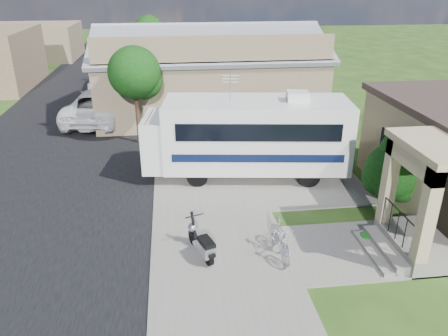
{
  "coord_description": "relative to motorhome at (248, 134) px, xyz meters",
  "views": [
    {
      "loc": [
        -2.2,
        -11.2,
        7.39
      ],
      "look_at": [
        -0.5,
        2.5,
        1.3
      ],
      "focal_mm": 35.0,
      "sensor_mm": 36.0,
      "label": 1
    }
  ],
  "objects": [
    {
      "name": "street_slab",
      "position": [
        -8.23,
        5.36,
        -1.72
      ],
      "size": [
        9.0,
        80.0,
        0.02
      ],
      "primitive_type": "cube",
      "color": "black",
      "rests_on": "ground"
    },
    {
      "name": "driveway_slab",
      "position": [
        0.77,
        -0.14,
        -1.71
      ],
      "size": [
        7.0,
        6.0,
        0.05
      ],
      "primitive_type": "cube",
      "color": "slate",
      "rests_on": "ground"
    },
    {
      "name": "van",
      "position": [
        -7.16,
        15.25,
        -0.8
      ],
      "size": [
        3.18,
        6.62,
        1.86
      ],
      "primitive_type": "imported",
      "rotation": [
        0.0,
        0.0,
        0.09
      ],
      "color": "white",
      "rests_on": "ground"
    },
    {
      "name": "pickup_truck",
      "position": [
        -6.76,
        8.22,
        -0.85
      ],
      "size": [
        3.86,
        6.72,
        1.76
      ],
      "primitive_type": "imported",
      "rotation": [
        0.0,
        0.0,
        2.99
      ],
      "color": "white",
      "rests_on": "ground"
    },
    {
      "name": "scooter",
      "position": [
        -2.26,
        -5.44,
        -1.25
      ],
      "size": [
        0.82,
        1.59,
        1.07
      ],
      "rotation": [
        0.0,
        0.0,
        0.33
      ],
      "color": "black",
      "rests_on": "ground"
    },
    {
      "name": "shrub",
      "position": [
        4.58,
        -3.03,
        -0.36
      ],
      "size": [
        2.18,
        2.09,
        2.68
      ],
      "color": "#301F15",
      "rests_on": "ground"
    },
    {
      "name": "motorhome",
      "position": [
        0.0,
        0.0,
        0.0
      ],
      "size": [
        8.12,
        3.47,
        4.03
      ],
      "rotation": [
        0.0,
        0.0,
        -0.13
      ],
      "color": "silver",
      "rests_on": "ground"
    },
    {
      "name": "garden_hose",
      "position": [
        2.78,
        -5.21,
        -1.64
      ],
      "size": [
        0.39,
        0.39,
        0.18
      ],
      "primitive_type": "cylinder",
      "color": "#156D19",
      "rests_on": "ground"
    },
    {
      "name": "warehouse",
      "position": [
        -0.73,
        9.33,
        0.26
      ],
      "size": [
        12.5,
        8.4,
        5.04
      ],
      "color": "brown",
      "rests_on": "ground"
    },
    {
      "name": "ground",
      "position": [
        -0.73,
        -4.64,
        -1.73
      ],
      "size": [
        120.0,
        120.0,
        0.0
      ],
      "primitive_type": "plane",
      "color": "#1D3B0F"
    },
    {
      "name": "street_tree_a",
      "position": [
        -4.43,
        4.41,
        1.52
      ],
      "size": [
        2.44,
        2.4,
        4.58
      ],
      "color": "#301F15",
      "rests_on": "ground"
    },
    {
      "name": "distant_bldg_near",
      "position": [
        -15.73,
        29.36,
        -0.13
      ],
      "size": [
        8.0,
        7.0,
        3.2
      ],
      "primitive_type": "cube",
      "color": "brown",
      "rests_on": "ground"
    },
    {
      "name": "walk_slab",
      "position": [
        2.27,
        -5.64,
        -1.71
      ],
      "size": [
        4.0,
        3.0,
        0.05
      ],
      "primitive_type": "cube",
      "color": "slate",
      "rests_on": "ground"
    },
    {
      "name": "sidewalk_slab",
      "position": [
        -1.73,
        5.36,
        -1.7
      ],
      "size": [
        4.0,
        80.0,
        0.06
      ],
      "primitive_type": "cube",
      "color": "slate",
      "rests_on": "ground"
    },
    {
      "name": "street_tree_c",
      "position": [
        -4.43,
        23.41,
        1.37
      ],
      "size": [
        2.44,
        2.4,
        4.42
      ],
      "color": "#301F15",
      "rests_on": "ground"
    },
    {
      "name": "bicycle",
      "position": [
        -0.05,
        -5.65,
        -1.2
      ],
      "size": [
        0.62,
        1.79,
        1.06
      ],
      "primitive_type": "imported",
      "rotation": [
        0.0,
        0.0,
        0.07
      ],
      "color": "#A9A9B0",
      "rests_on": "ground"
    },
    {
      "name": "street_tree_b",
      "position": [
        -4.43,
        14.41,
        1.66
      ],
      "size": [
        2.44,
        2.4,
        4.73
      ],
      "color": "#301F15",
      "rests_on": "ground"
    }
  ]
}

